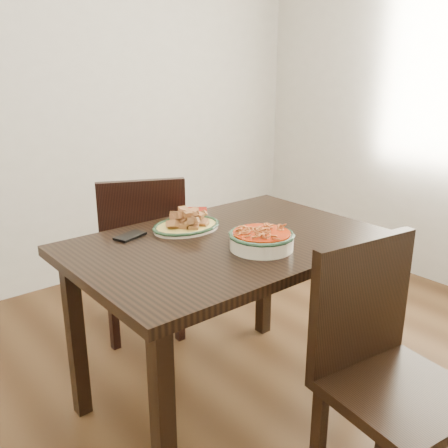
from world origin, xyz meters
TOP-DOWN VIEW (x-y plane):
  - floor at (0.00, 0.00)m, footprint 3.50×3.50m
  - wall_back at (0.00, 1.75)m, footprint 3.50×0.10m
  - dining_table at (-0.14, 0.12)m, footprint 1.22×0.81m
  - chair_far at (-0.13, 0.81)m, footprint 0.56×0.56m
  - chair_near at (-0.05, -0.56)m, footprint 0.47×0.47m
  - fish_plate at (-0.19, 0.33)m, footprint 0.30×0.23m
  - noodle_bowl at (-0.10, -0.04)m, footprint 0.25×0.25m
  - smartphone at (-0.42, 0.39)m, footprint 0.14×0.11m
  - napkin at (-0.02, 0.51)m, footprint 0.16×0.15m

SIDE VIEW (x-z plane):
  - floor at x=0.00m, z-range 0.00..0.00m
  - chair_far at x=-0.13m, z-range 0.05..0.94m
  - chair_near at x=-0.05m, z-range 0.05..0.94m
  - dining_table at x=-0.14m, z-range 0.28..1.03m
  - smartphone at x=-0.42m, z-range 0.75..0.76m
  - napkin at x=-0.02m, z-range 0.75..0.76m
  - noodle_bowl at x=-0.10m, z-range 0.75..0.84m
  - fish_plate at x=-0.19m, z-range 0.74..0.85m
  - wall_back at x=0.00m, z-range 0.00..2.60m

